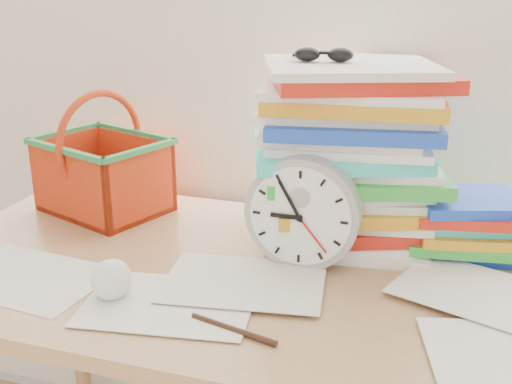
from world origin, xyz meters
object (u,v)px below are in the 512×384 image
(book_stack, at_px, (466,227))
(basket, at_px, (102,153))
(desk, at_px, (265,307))
(paper_stack, at_px, (347,155))
(clock, at_px, (303,213))

(book_stack, height_order, basket, basket)
(desk, distance_m, book_stack, 0.43)
(paper_stack, relative_size, basket, 1.33)
(clock, bearing_deg, book_stack, 26.55)
(book_stack, bearing_deg, paper_stack, 178.88)
(basket, bearing_deg, paper_stack, 20.36)
(paper_stack, xyz_separation_m, book_stack, (0.25, -0.00, -0.13))
(desk, xyz_separation_m, clock, (0.06, 0.05, 0.19))
(paper_stack, bearing_deg, book_stack, -1.12)
(desk, xyz_separation_m, book_stack, (0.36, 0.20, 0.14))
(clock, bearing_deg, desk, -138.92)
(book_stack, bearing_deg, basket, -179.99)
(book_stack, relative_size, basket, 0.87)
(paper_stack, relative_size, clock, 1.70)
(paper_stack, distance_m, basket, 0.58)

